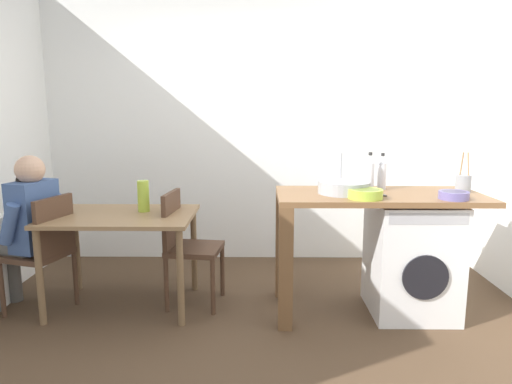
# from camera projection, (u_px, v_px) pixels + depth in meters

# --- Properties ---
(ground_plane) EXTENTS (5.46, 5.46, 0.00)m
(ground_plane) POSITION_uv_depth(u_px,v_px,m) (256.00, 336.00, 3.12)
(ground_plane) COLOR #4C3826
(wall_back) EXTENTS (4.60, 0.10, 2.70)m
(wall_back) POSITION_uv_depth(u_px,v_px,m) (258.00, 128.00, 4.60)
(wall_back) COLOR white
(wall_back) RESTS_ON ground_plane
(dining_table) EXTENTS (1.10, 0.76, 0.74)m
(dining_table) POSITION_uv_depth(u_px,v_px,m) (122.00, 226.00, 3.50)
(dining_table) COLOR olive
(dining_table) RESTS_ON ground_plane
(chair_person_seat) EXTENTS (0.50, 0.50, 0.90)m
(chair_person_seat) POSITION_uv_depth(u_px,v_px,m) (45.00, 248.00, 3.41)
(chair_person_seat) COLOR #4C3323
(chair_person_seat) RESTS_ON ground_plane
(chair_opposite) EXTENTS (0.44, 0.44, 0.90)m
(chair_opposite) POSITION_uv_depth(u_px,v_px,m) (185.00, 242.00, 3.57)
(chair_opposite) COLOR #4C3323
(chair_opposite) RESTS_ON ground_plane
(seated_person) EXTENTS (0.55, 0.54, 1.20)m
(seated_person) POSITION_uv_depth(u_px,v_px,m) (25.00, 225.00, 3.42)
(seated_person) COLOR #595651
(seated_person) RESTS_ON ground_plane
(kitchen_counter) EXTENTS (1.50, 0.68, 0.92)m
(kitchen_counter) POSITION_uv_depth(u_px,v_px,m) (350.00, 214.00, 3.38)
(kitchen_counter) COLOR brown
(kitchen_counter) RESTS_ON ground_plane
(washing_machine) EXTENTS (0.60, 0.61, 0.86)m
(washing_machine) POSITION_uv_depth(u_px,v_px,m) (411.00, 257.00, 3.43)
(washing_machine) COLOR white
(washing_machine) RESTS_ON ground_plane
(sink_basin) EXTENTS (0.38, 0.38, 0.09)m
(sink_basin) POSITION_uv_depth(u_px,v_px,m) (344.00, 187.00, 3.34)
(sink_basin) COLOR #9EA0A5
(sink_basin) RESTS_ON kitchen_counter
(tap) EXTENTS (0.02, 0.02, 0.28)m
(tap) POSITION_uv_depth(u_px,v_px,m) (340.00, 171.00, 3.50)
(tap) COLOR #B2B2B7
(tap) RESTS_ON kitchen_counter
(bottle_tall_green) EXTENTS (0.07, 0.07, 0.29)m
(bottle_tall_green) POSITION_uv_depth(u_px,v_px,m) (370.00, 174.00, 3.43)
(bottle_tall_green) COLOR silver
(bottle_tall_green) RESTS_ON kitchen_counter
(bottle_squat_brown) EXTENTS (0.07, 0.07, 0.28)m
(bottle_squat_brown) POSITION_uv_depth(u_px,v_px,m) (382.00, 173.00, 3.50)
(bottle_squat_brown) COLOR silver
(bottle_squat_brown) RESTS_ON kitchen_counter
(mixing_bowl) EXTENTS (0.24, 0.24, 0.07)m
(mixing_bowl) POSITION_uv_depth(u_px,v_px,m) (365.00, 193.00, 3.15)
(mixing_bowl) COLOR #A8C63D
(mixing_bowl) RESTS_ON kitchen_counter
(utensil_crock) EXTENTS (0.11, 0.11, 0.30)m
(utensil_crock) POSITION_uv_depth(u_px,v_px,m) (463.00, 183.00, 3.38)
(utensil_crock) COLOR gray
(utensil_crock) RESTS_ON kitchen_counter
(colander) EXTENTS (0.20, 0.20, 0.06)m
(colander) POSITION_uv_depth(u_px,v_px,m) (454.00, 195.00, 3.12)
(colander) COLOR slate
(colander) RESTS_ON kitchen_counter
(vase) EXTENTS (0.09, 0.09, 0.24)m
(vase) POSITION_uv_depth(u_px,v_px,m) (143.00, 196.00, 3.55)
(vase) COLOR #A8C63D
(vase) RESTS_ON dining_table
(scissors) EXTENTS (0.15, 0.06, 0.01)m
(scissors) POSITION_uv_depth(u_px,v_px,m) (376.00, 195.00, 3.25)
(scissors) COLOR #B2B2B7
(scissors) RESTS_ON kitchen_counter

